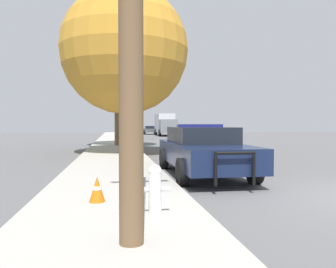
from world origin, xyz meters
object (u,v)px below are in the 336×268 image
police_car (202,149)px  traffic_light (134,97)px  car_background_distant (150,130)px  traffic_cone (97,189)px  fire_hydrant (155,188)px  box_truck (165,124)px  car_background_oncoming (185,131)px  tree_sidewalk_near (125,51)px  tree_sidewalk_mid (118,62)px

police_car → traffic_light: size_ratio=0.94×
car_background_distant → traffic_cone: bearing=-96.5°
fire_hydrant → box_truck: (6.33, 39.21, 1.07)m
police_car → car_background_distant: size_ratio=1.30×
fire_hydrant → car_background_oncoming: size_ratio=0.17×
car_background_distant → tree_sidewalk_near: size_ratio=0.51×
car_background_oncoming → tree_sidewalk_near: bearing=71.8°
fire_hydrant → traffic_cone: 1.36m
car_background_oncoming → box_truck: size_ratio=0.58×
traffic_light → traffic_cone: traffic_light is taller
car_background_oncoming → tree_sidewalk_near: tree_sidewalk_near is taller
police_car → tree_sidewalk_near: bearing=-72.6°
fire_hydrant → traffic_cone: (-0.93, 0.97, -0.18)m
police_car → traffic_cone: (-2.95, -3.58, -0.42)m
car_background_oncoming → tree_sidewalk_mid: size_ratio=0.55×
car_background_oncoming → tree_sidewalk_near: (-7.16, -18.62, 4.44)m
tree_sidewalk_mid → traffic_cone: bearing=-92.1°
traffic_light → traffic_cone: 25.62m
traffic_cone → tree_sidewalk_mid: bearing=87.9°
car_background_distant → tree_sidewalk_near: tree_sidewalk_near is taller
police_car → traffic_cone: police_car is taller
tree_sidewalk_near → traffic_cone: bearing=-94.7°
car_background_oncoming → car_background_distant: bearing=-79.6°
box_truck → tree_sidewalk_near: bearing=78.3°
traffic_light → traffic_cone: (-2.21, -25.25, -3.76)m
traffic_light → tree_sidewalk_mid: (-1.60, -8.89, 1.62)m
car_background_distant → box_truck: size_ratio=0.53×
car_background_oncoming → tree_sidewalk_near: 20.44m
car_background_distant → box_truck: (1.36, -6.76, 0.90)m
police_car → traffic_light: traffic_light is taller
car_background_oncoming → box_truck: (-0.75, 9.14, 0.85)m
car_background_distant → box_truck: bearing=-77.6°
car_background_oncoming → traffic_light: bearing=36.4°
traffic_light → tree_sidewalk_near: 14.86m
box_truck → tree_sidewalk_mid: size_ratio=0.95×
car_background_oncoming → tree_sidewalk_mid: bearing=62.6°
fire_hydrant → car_background_distant: (4.98, 45.97, 0.17)m
fire_hydrant → tree_sidewalk_mid: (-0.33, 17.32, 5.20)m
tree_sidewalk_near → traffic_cone: 11.58m
traffic_light → tree_sidewalk_near: (-1.35, -14.76, 1.08)m
tree_sidewalk_near → fire_hydrant: bearing=-89.6°
car_background_oncoming → tree_sidewalk_mid: 15.57m
police_car → traffic_light: bearing=-87.5°
fire_hydrant → box_truck: bearing=80.8°
fire_hydrant → traffic_light: (1.27, 26.21, 3.58)m
police_car → box_truck: (4.32, 34.67, 0.84)m
police_car → tree_sidewalk_mid: size_ratio=0.65×
traffic_light → car_background_distant: (3.70, 19.76, -3.41)m
fire_hydrant → tree_sidewalk_near: tree_sidewalk_near is taller
car_background_oncoming → box_truck: bearing=-82.5°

